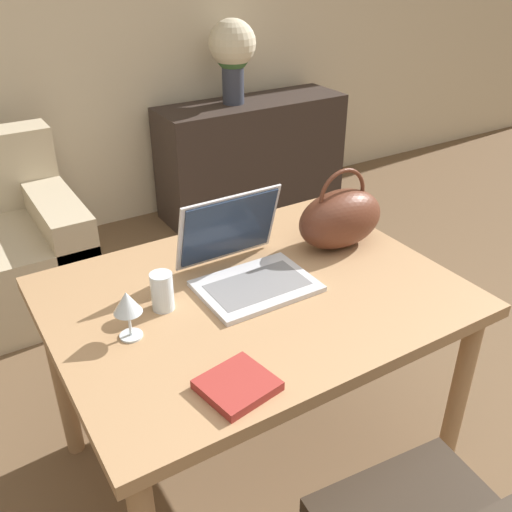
% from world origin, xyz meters
% --- Properties ---
extents(wall_back, '(10.00, 0.06, 2.70)m').
position_xyz_m(wall_back, '(0.00, 2.86, 1.35)').
color(wall_back, beige).
rests_on(wall_back, ground_plane).
extents(dining_table, '(1.20, 0.92, 0.74)m').
position_xyz_m(dining_table, '(-0.14, 0.66, 0.65)').
color(dining_table, '#A87F56').
rests_on(dining_table, ground_plane).
extents(sideboard, '(1.26, 0.40, 0.74)m').
position_xyz_m(sideboard, '(1.01, 2.56, 0.37)').
color(sideboard, '#332823').
rests_on(sideboard, ground_plane).
extents(laptop, '(0.35, 0.34, 0.26)m').
position_xyz_m(laptop, '(-0.13, 0.74, 0.81)').
color(laptop, silver).
rests_on(laptop, dining_table).
extents(drinking_glass, '(0.07, 0.07, 0.11)m').
position_xyz_m(drinking_glass, '(-0.41, 0.72, 0.79)').
color(drinking_glass, silver).
rests_on(drinking_glass, dining_table).
extents(wine_glass, '(0.08, 0.08, 0.14)m').
position_xyz_m(wine_glass, '(-0.54, 0.64, 0.84)').
color(wine_glass, silver).
rests_on(wine_glass, dining_table).
extents(handbag, '(0.32, 0.18, 0.28)m').
position_xyz_m(handbag, '(0.26, 0.75, 0.84)').
color(handbag, '#592D1E').
rests_on(handbag, dining_table).
extents(flower_vase, '(0.29, 0.29, 0.50)m').
position_xyz_m(flower_vase, '(0.88, 2.57, 1.06)').
color(flower_vase, '#333847').
rests_on(flower_vase, sideboard).
extents(book, '(0.19, 0.18, 0.02)m').
position_xyz_m(book, '(-0.40, 0.32, 0.75)').
color(book, maroon).
rests_on(book, dining_table).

